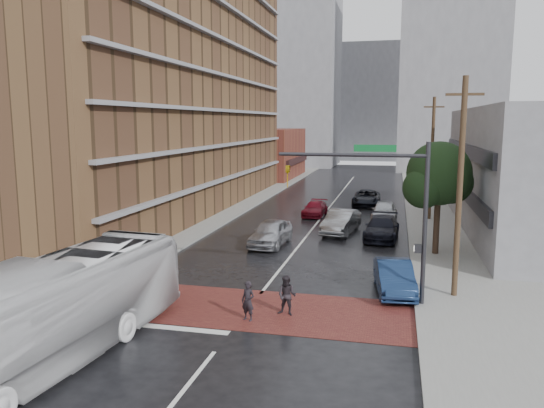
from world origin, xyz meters
The scene contains 23 objects.
ground centered at (0.00, 0.00, 0.00)m, with size 160.00×160.00×0.00m, color black.
crosswalk centered at (0.00, 0.50, 0.01)m, with size 14.00×5.00×0.02m, color maroon.
sidewalk_west centered at (-11.50, 25.00, 0.07)m, with size 9.00×90.00×0.15m, color gray.
sidewalk_east centered at (11.50, 25.00, 0.07)m, with size 9.00×90.00×0.15m, color gray.
apartment_block centered at (-14.00, 24.00, 14.00)m, with size 10.00×44.00×28.00m, color brown.
storefront_west centered at (-12.00, 54.00, 3.50)m, with size 8.00×16.00×7.00m, color brown.
distant_tower_west centered at (-14.00, 78.00, 16.00)m, with size 18.00×16.00×32.00m, color gray.
distant_tower_east centered at (14.00, 72.00, 18.00)m, with size 16.00×14.00×36.00m, color gray.
distant_tower_center centered at (0.00, 95.00, 12.00)m, with size 12.00×10.00×24.00m, color gray.
street_tree centered at (8.52, 12.03, 4.73)m, with size 4.20×4.10×6.90m.
signal_mast centered at (5.85, 2.50, 4.73)m, with size 6.50×0.30×7.20m.
utility_pole_near centered at (8.80, 4.00, 5.14)m, with size 1.60×0.26×10.00m.
utility_pole_far centered at (8.80, 24.00, 5.14)m, with size 1.60×0.26×10.00m.
transit_bus centered at (-5.05, -6.18, 1.78)m, with size 2.99×12.76×3.56m, color silver.
pedestrian_a centered at (0.34, -0.82, 0.82)m, with size 0.60×0.39×1.64m, color black.
pedestrian_b centered at (1.75, 0.14, 0.85)m, with size 0.82×0.64×1.70m, color black.
car_travel_a centered at (-1.83, 12.33, 0.85)m, with size 2.02×5.01×1.71m, color #B4B6BD.
car_travel_b centered at (2.26, 17.24, 0.85)m, with size 1.80×5.16×1.70m, color #9EA0A5.
car_travel_c centered at (-0.67, 23.96, 0.62)m, with size 1.74×4.27×1.24m, color maroon.
suv_travel centered at (3.33, 30.66, 0.75)m, with size 2.49×5.41×1.50m, color black.
car_parked_near centered at (6.11, 4.20, 0.76)m, with size 1.61×4.61×1.52m, color #162A4E.
car_parked_mid centered at (5.20, 16.00, 0.77)m, with size 2.17×5.34×1.55m, color black.
car_parked_far centered at (5.20, 23.05, 0.83)m, with size 1.95×4.85×1.65m, color #B3B6BB.
Camera 1 is at (6.00, -20.68, 8.02)m, focal length 35.00 mm.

